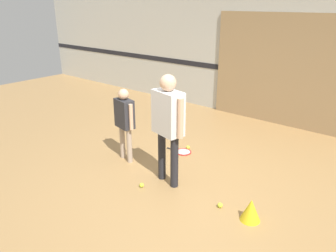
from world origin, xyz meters
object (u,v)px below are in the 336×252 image
object	(u,v)px
tennis_ball_by_spare_racket	(188,147)
training_cone	(251,210)
person_instructor	(168,119)
racket_spare_on_floor	(183,152)
tennis_ball_stray_left	(220,205)
tennis_ball_near_instructor	(142,185)
person_student_left	(125,117)

from	to	relation	value
tennis_ball_by_spare_racket	training_cone	distance (m)	2.12
person_instructor	racket_spare_on_floor	bearing A→B (deg)	127.89
tennis_ball_stray_left	training_cone	world-z (taller)	training_cone
tennis_ball_stray_left	tennis_ball_near_instructor	bearing A→B (deg)	-165.58
training_cone	racket_spare_on_floor	bearing A→B (deg)	150.74
tennis_ball_by_spare_racket	tennis_ball_stray_left	bearing A→B (deg)	-40.52
person_instructor	tennis_ball_near_instructor	size ratio (longest dim) A/B	23.97
person_instructor	tennis_ball_stray_left	distance (m)	1.32
tennis_ball_by_spare_racket	tennis_ball_near_instructor	bearing A→B (deg)	-80.13
tennis_ball_near_instructor	person_instructor	bearing A→B (deg)	61.36
tennis_ball_stray_left	training_cone	xyz separation A→B (m)	(0.41, 0.01, 0.11)
person_student_left	tennis_ball_near_instructor	size ratio (longest dim) A/B	18.26
person_student_left	racket_spare_on_floor	bearing A→B (deg)	68.81
person_instructor	person_student_left	xyz separation A→B (m)	(-0.99, 0.12, -0.23)
person_instructor	person_student_left	distance (m)	1.02
tennis_ball_by_spare_racket	racket_spare_on_floor	bearing A→B (deg)	-88.62
tennis_ball_by_spare_racket	tennis_ball_stray_left	xyz separation A→B (m)	(1.36, -1.16, 0.00)
person_instructor	tennis_ball_stray_left	world-z (taller)	person_instructor
person_instructor	racket_spare_on_floor	xyz separation A→B (m)	(-0.44, 0.93, -0.97)
person_instructor	tennis_ball_by_spare_racket	bearing A→B (deg)	124.65
person_student_left	tennis_ball_by_spare_racket	size ratio (longest dim) A/B	18.26
person_instructor	training_cone	size ratio (longest dim) A/B	5.61
tennis_ball_near_instructor	training_cone	bearing A→B (deg)	10.92
training_cone	tennis_ball_stray_left	bearing A→B (deg)	-178.89
racket_spare_on_floor	tennis_ball_stray_left	bearing A→B (deg)	134.36
person_student_left	tennis_ball_by_spare_racket	bearing A→B (deg)	73.69
tennis_ball_near_instructor	training_cone	world-z (taller)	training_cone
tennis_ball_near_instructor	tennis_ball_by_spare_racket	size ratio (longest dim) A/B	1.00
person_instructor	training_cone	bearing A→B (deg)	9.99
racket_spare_on_floor	person_instructor	bearing A→B (deg)	106.03
person_instructor	tennis_ball_by_spare_racket	xyz separation A→B (m)	(-0.44, 1.10, -0.95)
tennis_ball_near_instructor	tennis_ball_stray_left	xyz separation A→B (m)	(1.11, 0.29, 0.00)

